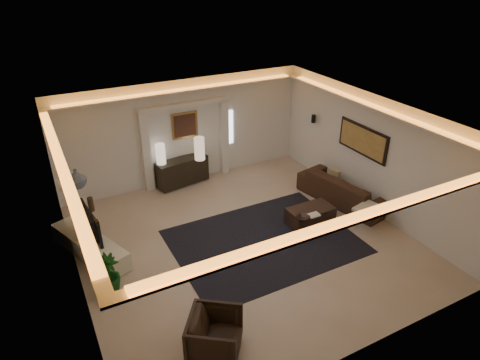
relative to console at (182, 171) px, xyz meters
name	(u,v)px	position (x,y,z in m)	size (l,w,h in m)	color
floor	(244,242)	(0.24, -3.25, -0.40)	(7.00, 7.00, 0.00)	#C4B19D
ceiling	(245,120)	(0.24, -3.25, 2.50)	(7.00, 7.00, 0.00)	white
wall_back	(185,132)	(0.24, 0.25, 1.05)	(7.00, 7.00, 0.00)	silver
wall_front	(359,287)	(0.24, -6.75, 1.05)	(7.00, 7.00, 0.00)	silver
wall_left	(70,229)	(-3.26, -3.25, 1.05)	(7.00, 7.00, 0.00)	silver
wall_right	(371,154)	(3.74, -3.25, 1.05)	(7.00, 7.00, 0.00)	silver
cove_soffit	(245,133)	(0.24, -3.25, 2.22)	(7.00, 7.00, 0.04)	silver
daylight_slit	(229,127)	(1.59, 0.23, 0.95)	(0.25, 0.03, 1.00)	white
area_rug	(264,241)	(0.64, -3.45, -0.39)	(4.00, 3.00, 0.01)	black
pilaster_left	(146,153)	(-0.91, 0.15, 0.70)	(0.22, 0.20, 2.20)	silver
pilaster_right	(224,138)	(1.39, 0.15, 0.70)	(0.22, 0.20, 2.20)	silver
alcove_header	(184,105)	(0.24, 0.15, 1.85)	(2.52, 0.20, 0.12)	silver
painting_frame	(185,125)	(0.24, 0.22, 1.25)	(0.74, 0.04, 0.74)	tan
painting_canvas	(185,126)	(0.24, 0.19, 1.25)	(0.62, 0.02, 0.62)	#4C2D1E
art_panel_frame	(363,140)	(3.71, -2.95, 1.30)	(0.04, 1.64, 0.74)	black
art_panel_gold	(362,140)	(3.68, -2.95, 1.30)	(0.02, 1.50, 0.62)	tan
wall_sconce	(314,119)	(3.62, -1.05, 1.28)	(0.12, 0.12, 0.22)	black
wall_niche	(61,185)	(-3.20, -1.85, 1.25)	(0.10, 0.55, 0.04)	silver
console	(182,171)	(0.00, 0.00, 0.00)	(1.46, 0.46, 0.73)	black
lamp_left	(160,153)	(-0.57, 0.00, 0.69)	(0.25, 0.25, 0.56)	#F6E5CC
lamp_right	(199,148)	(0.46, -0.23, 0.69)	(0.29, 0.29, 0.64)	beige
media_ledge	(90,246)	(-2.91, -2.13, -0.17)	(0.55, 2.20, 0.41)	#EDEACB
tv	(85,224)	(-2.91, -2.09, 0.38)	(0.15, 1.14, 0.66)	black
figurine	(91,203)	(-2.64, -1.03, 0.24)	(0.13, 0.13, 0.35)	#3B2E1D
ginger_jar	(76,178)	(-2.91, -2.14, 1.47)	(0.38, 0.38, 0.39)	#3A475B
plant	(108,275)	(-2.80, -3.46, 0.00)	(0.45, 0.45, 0.80)	#0E3B0F
sofa	(344,189)	(3.39, -2.86, -0.04)	(0.97, 2.47, 0.72)	#46291A
throw_blanket	(369,209)	(3.03, -4.14, 0.15)	(0.63, 0.52, 0.07)	beige
throw_pillow	(333,175)	(3.39, -2.40, 0.15)	(0.11, 0.36, 0.36)	tan
coffee_table	(310,215)	(2.01, -3.30, -0.20)	(1.10, 0.60, 0.41)	black
bowl	(303,218)	(1.56, -3.60, 0.05)	(0.29, 0.29, 0.07)	#2E2019
magazine	(314,215)	(1.87, -3.60, 0.02)	(0.28, 0.20, 0.03)	beige
armchair	(215,335)	(-1.60, -5.69, -0.02)	(0.81, 0.83, 0.76)	black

